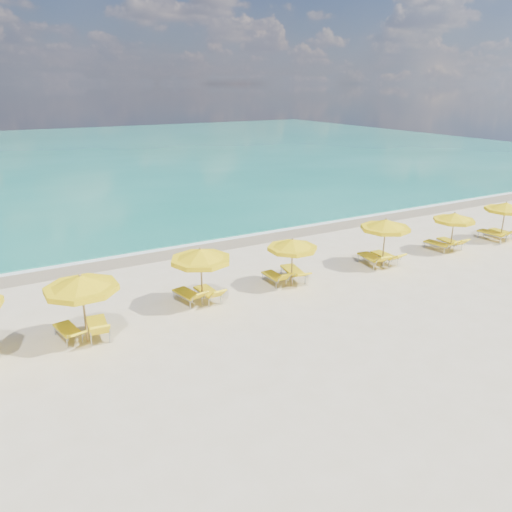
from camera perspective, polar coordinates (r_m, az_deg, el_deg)
ground_plane at (r=20.64m, az=2.06°, el=-4.33°), size 120.00×120.00×0.00m
ocean at (r=65.39m, az=-20.93°, el=10.64°), size 120.00×80.00×0.30m
wet_sand_band at (r=26.82m, az=-6.24°, el=1.16°), size 120.00×2.60×0.01m
foam_line at (r=27.52m, az=-6.91°, el=1.60°), size 120.00×1.20×0.03m
whitecap_near at (r=34.33m, az=-22.07°, el=3.84°), size 14.00×0.36×0.05m
whitecap_far at (r=44.71m, az=-5.38°, el=8.42°), size 18.00×0.30×0.05m
umbrella_2 at (r=17.04m, az=-19.38°, el=-3.06°), size 3.19×3.19×2.45m
umbrella_3 at (r=18.98m, az=-6.34°, el=-0.02°), size 2.52×2.52×2.38m
umbrella_4 at (r=20.87m, az=4.18°, el=1.25°), size 2.80×2.80×2.14m
umbrella_5 at (r=23.94m, az=14.59°, el=3.43°), size 2.56×2.56×2.34m
umbrella_6 at (r=27.22m, az=21.72°, el=4.08°), size 2.61×2.61×2.09m
umbrella_7 at (r=30.36m, az=26.63°, el=5.01°), size 2.55×2.55×2.19m
lounger_2_left at (r=18.17m, az=-20.61°, el=-8.33°), size 0.89×1.84×0.70m
lounger_2_right at (r=18.05m, az=-17.60°, el=-8.05°), size 0.84×1.96×0.92m
lounger_3_left at (r=19.91m, az=-7.75°, el=-4.72°), size 0.92×1.88×0.81m
lounger_3_right at (r=20.02m, az=-5.48°, el=-4.49°), size 0.71×1.82×0.82m
lounger_4_left at (r=21.58m, az=2.15°, el=-2.66°), size 0.60×1.66×0.79m
lounger_4_right at (r=22.05m, az=4.30°, el=-2.13°), size 1.03×2.14×0.77m
lounger_5_left at (r=24.34m, az=13.05°, el=-0.53°), size 0.85×1.98×0.83m
lounger_5_right at (r=24.83m, az=14.54°, el=-0.28°), size 0.65×1.87×0.79m
lounger_6_left at (r=27.53m, az=20.08°, el=1.03°), size 0.83×1.83×0.77m
lounger_6_right at (r=28.15m, az=21.31°, el=1.27°), size 0.76×1.82×0.79m
lounger_7_left at (r=30.49m, az=25.47°, el=2.06°), size 0.85×2.03×0.89m
lounger_7_right at (r=31.35m, az=26.23°, el=2.29°), size 0.61×1.70×0.63m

